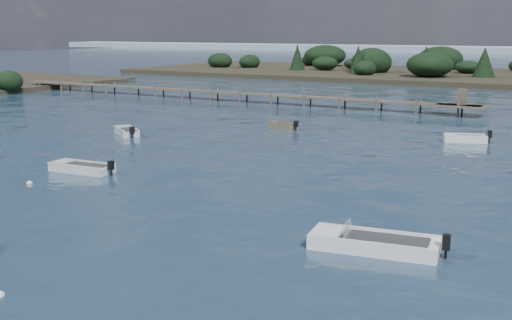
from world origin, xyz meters
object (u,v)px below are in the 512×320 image
Objects in this scene: tender_far_white at (283,127)px; tender_far_grey_b at (465,140)px; tender_far_grey at (127,133)px; jetty at (243,94)px; dinghy_mid_white_a at (374,246)px; dinghy_mid_grey at (82,169)px.

tender_far_grey_b reaches higher than tender_far_white.
jetty is at bearing 99.96° from tender_far_grey.
dinghy_mid_white_a is (17.89, -26.26, 0.01)m from tender_far_white.
dinghy_mid_white_a reaches higher than dinghy_mid_grey.
tender_far_white is 0.91× the size of tender_far_grey_b.
dinghy_mid_grey is at bearing -73.02° from jetty.
dinghy_mid_grey is at bearing -59.68° from tender_far_grey.
dinghy_mid_grey is 39.96m from jetty.
tender_far_grey is 0.80× the size of dinghy_mid_grey.
tender_far_white is 0.59× the size of dinghy_mid_white_a.
dinghy_mid_grey is at bearing -128.31° from tender_far_grey_b.
jetty is (-29.56, 15.56, 0.81)m from tender_far_grey_b.
tender_far_grey is 14.04m from dinghy_mid_grey.
dinghy_mid_white_a is at bearing -31.33° from tender_far_grey.
tender_far_grey_b is 0.06× the size of jetty.
tender_far_grey is 32.14m from dinghy_mid_white_a.
tender_far_grey_b is at bearing 22.85° from tender_far_grey.
dinghy_mid_white_a is at bearing -12.70° from dinghy_mid_grey.
jetty is at bearing 106.98° from dinghy_mid_grey.
jetty is at bearing 130.53° from tender_far_white.
tender_far_white is 21.81m from dinghy_mid_grey.
dinghy_mid_grey is (-2.47, -21.67, -0.00)m from tender_far_white.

